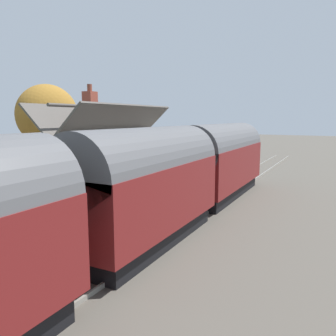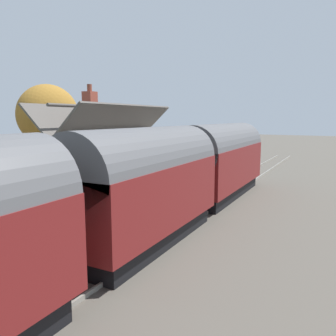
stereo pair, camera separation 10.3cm
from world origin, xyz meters
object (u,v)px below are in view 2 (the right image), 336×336
(bench_by_lamp, at_px, (188,163))
(lamp_post_platform, at_px, (195,141))
(planter_edge_near, at_px, (177,172))
(station_building, at_px, (106,160))
(bench_platform_end, at_px, (39,204))
(station_sign_board, at_px, (161,166))
(planter_corner_building, at_px, (77,208))
(tree_distant, at_px, (48,115))
(train, at_px, (146,184))
(planter_edge_far, at_px, (143,188))
(bench_near_building, at_px, (201,158))

(bench_by_lamp, bearing_deg, lamp_post_platform, -144.22)
(planter_edge_near, bearing_deg, bench_by_lamp, 16.45)
(station_building, relative_size, bench_platform_end, 5.49)
(bench_platform_end, height_order, station_sign_board, station_sign_board)
(planter_corner_building, xyz_separation_m, tree_distant, (9.12, 11.05, 3.62))
(train, relative_size, tree_distant, 3.69)
(station_building, relative_size, planter_corner_building, 10.65)
(tree_distant, bearing_deg, station_sign_board, -102.26)
(train, height_order, bench_by_lamp, train)
(station_building, bearing_deg, planter_corner_building, -153.51)
(planter_corner_building, height_order, planter_edge_far, planter_corner_building)
(planter_corner_building, bearing_deg, planter_edge_far, -1.23)
(station_building, relative_size, planter_edge_far, 8.35)
(tree_distant, bearing_deg, bench_near_building, -51.56)
(station_building, bearing_deg, planter_edge_far, -97.57)
(planter_edge_far, distance_m, station_sign_board, 2.21)
(bench_near_building, distance_m, planter_corner_building, 16.70)
(train, bearing_deg, planter_edge_far, 33.09)
(lamp_post_platform, bearing_deg, planter_edge_far, -179.05)
(planter_corner_building, relative_size, lamp_post_platform, 0.23)
(lamp_post_platform, bearing_deg, train, -166.48)
(planter_edge_far, bearing_deg, station_building, 82.43)
(station_building, bearing_deg, planter_edge_near, -35.50)
(bench_near_building, height_order, planter_corner_building, bench_near_building)
(bench_near_building, bearing_deg, bench_platform_end, -179.74)
(bench_by_lamp, relative_size, planter_edge_near, 1.36)
(planter_corner_building, relative_size, planter_edge_far, 0.78)
(planter_corner_building, bearing_deg, train, -68.86)
(bench_platform_end, height_order, bench_near_building, same)
(planter_corner_building, bearing_deg, bench_by_lamp, 5.85)
(train, xyz_separation_m, bench_near_building, (15.65, 4.12, -0.92))
(planter_edge_far, height_order, planter_edge_near, planter_edge_near)
(planter_corner_building, distance_m, tree_distant, 14.78)
(station_building, xyz_separation_m, bench_by_lamp, (8.37, -1.14, -1.07))
(bench_by_lamp, relative_size, station_sign_board, 0.90)
(bench_near_building, height_order, bench_by_lamp, same)
(bench_platform_end, bearing_deg, station_building, 10.25)
(train, xyz_separation_m, station_building, (4.06, 5.03, 0.16))
(bench_platform_end, relative_size, planter_edge_far, 1.52)
(train, xyz_separation_m, bench_by_lamp, (12.43, 3.90, -0.92))
(planter_edge_far, bearing_deg, bench_near_building, 8.10)
(planter_corner_building, xyz_separation_m, lamp_post_platform, (11.52, 0.01, 1.88))
(bench_near_building, bearing_deg, planter_edge_far, -171.90)
(bench_near_building, height_order, planter_edge_far, bench_near_building)
(station_sign_board, bearing_deg, planter_edge_far, -177.64)
(bench_platform_end, distance_m, tree_distant, 13.96)
(planter_corner_building, bearing_deg, station_building, 26.49)
(bench_near_building, bearing_deg, station_building, 175.49)
(lamp_post_platform, bearing_deg, bench_platform_end, 172.81)
(planter_edge_near, distance_m, station_sign_board, 2.01)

